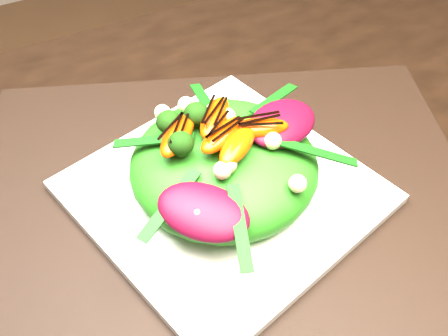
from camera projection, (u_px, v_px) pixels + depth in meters
name	position (u px, v px, depth m)	size (l,w,h in m)	color
dining_table	(391.00, 207.00, 0.57)	(1.60, 0.90, 0.75)	black
placemat	(224.00, 196.00, 0.55)	(0.53, 0.40, 0.00)	black
plate_base	(224.00, 192.00, 0.54)	(0.27, 0.27, 0.01)	silver
salad_bowl	(224.00, 183.00, 0.53)	(0.22, 0.22, 0.02)	white
lettuce_mound	(224.00, 165.00, 0.51)	(0.19, 0.19, 0.06)	#297916
radicchio_leaf	(282.00, 123.00, 0.50)	(0.08, 0.05, 0.02)	#480719
orange_segment	(214.00, 120.00, 0.50)	(0.06, 0.02, 0.02)	#F13803
broccoli_floret	(163.00, 126.00, 0.49)	(0.03, 0.03, 0.03)	#0F360A
macadamia_nut	(264.00, 145.00, 0.48)	(0.02, 0.02, 0.02)	beige
balsamic_drizzle	(214.00, 113.00, 0.49)	(0.04, 0.00, 0.00)	black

